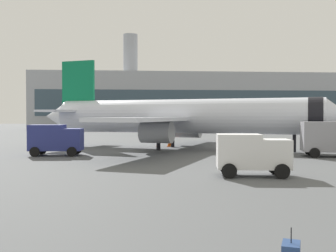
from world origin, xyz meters
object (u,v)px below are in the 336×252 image
(cargo_van, at_px, (252,153))
(safety_cone_far, at_px, (169,144))
(airplane_taxiing, at_px, (307,123))
(safety_cone_near, at_px, (158,144))
(airplane_at_gate, at_px, (181,117))
(service_truck, at_px, (55,138))
(safety_cone_mid, at_px, (170,143))
(fuel_truck, at_px, (335,137))

(cargo_van, xyz_separation_m, safety_cone_far, (-3.11, 24.39, -1.08))
(airplane_taxiing, height_order, safety_cone_far, airplane_taxiing)
(cargo_van, height_order, safety_cone_near, cargo_van)
(safety_cone_near, height_order, safety_cone_far, safety_cone_far)
(airplane_at_gate, relative_size, cargo_van, 7.32)
(airplane_at_gate, relative_size, service_truck, 6.92)
(safety_cone_near, bearing_deg, airplane_at_gate, -60.86)
(safety_cone_mid, bearing_deg, airplane_taxiing, 49.16)
(safety_cone_far, bearing_deg, airplane_taxiing, 49.59)
(airplane_taxiing, bearing_deg, fuel_truck, -111.47)
(safety_cone_near, height_order, safety_cone_mid, safety_cone_mid)
(airplane_at_gate, distance_m, airplane_taxiing, 57.72)
(service_truck, bearing_deg, cargo_van, -44.13)
(airplane_taxiing, height_order, fuel_truck, airplane_taxiing)
(airplane_at_gate, bearing_deg, fuel_truck, -37.34)
(cargo_van, bearing_deg, service_truck, 135.87)
(cargo_van, bearing_deg, airplane_at_gate, 95.69)
(airplane_at_gate, bearing_deg, safety_cone_near, 119.14)
(airplane_taxiing, xyz_separation_m, fuel_truck, (-21.96, -55.82, -0.35))
(service_truck, relative_size, cargo_van, 1.06)
(fuel_truck, xyz_separation_m, safety_cone_near, (-15.35, 14.13, -1.47))
(safety_cone_mid, bearing_deg, airplane_at_gate, -80.35)
(fuel_truck, bearing_deg, cargo_van, -135.22)
(safety_cone_near, bearing_deg, safety_cone_mid, 12.95)
(airplane_at_gate, relative_size, airplane_taxiing, 1.64)
(airplane_at_gate, xyz_separation_m, fuel_truck, (13.00, -9.92, -1.88))
(airplane_at_gate, height_order, fuel_truck, airplane_at_gate)
(safety_cone_near, distance_m, safety_cone_mid, 1.61)
(airplane_at_gate, height_order, service_truck, airplane_at_gate)
(airplane_at_gate, relative_size, safety_cone_near, 55.18)
(fuel_truck, height_order, safety_cone_near, fuel_truck)
(safety_cone_near, bearing_deg, cargo_van, -79.97)
(safety_cone_far, bearing_deg, fuel_truck, -43.97)
(service_truck, distance_m, safety_cone_near, 14.91)
(fuel_truck, distance_m, cargo_van, 15.40)
(service_truck, bearing_deg, safety_cone_far, 41.56)
(airplane_at_gate, bearing_deg, safety_cone_far, 106.00)
(fuel_truck, bearing_deg, safety_cone_near, 137.37)
(safety_cone_near, bearing_deg, airplane_taxiing, 48.18)
(airplane_taxiing, relative_size, cargo_van, 4.45)
(airplane_taxiing, xyz_separation_m, safety_cone_mid, (-35.73, -41.33, -1.75))
(airplane_taxiing, distance_m, safety_cone_far, 55.55)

